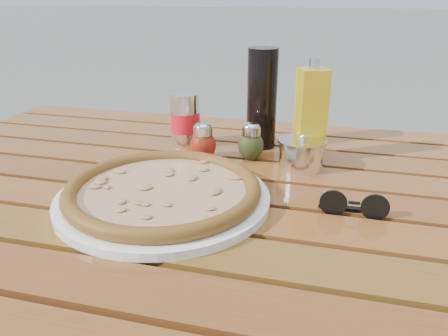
% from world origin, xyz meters
% --- Properties ---
extents(table, '(1.40, 0.90, 0.75)m').
position_xyz_m(table, '(0.00, -0.00, 0.67)').
color(table, '#3A1D0D').
rests_on(table, ground).
extents(plate, '(0.43, 0.43, 0.01)m').
position_xyz_m(plate, '(-0.08, -0.08, 0.76)').
color(plate, white).
rests_on(plate, table).
extents(pizza, '(0.41, 0.41, 0.03)m').
position_xyz_m(pizza, '(-0.08, -0.08, 0.77)').
color(pizza, beige).
rests_on(pizza, plate).
extents(pepper_shaker, '(0.05, 0.05, 0.08)m').
position_xyz_m(pepper_shaker, '(-0.07, 0.13, 0.79)').
color(pepper_shaker, '#A32312').
rests_on(pepper_shaker, table).
extents(oregano_shaker, '(0.05, 0.05, 0.08)m').
position_xyz_m(oregano_shaker, '(0.02, 0.16, 0.79)').
color(oregano_shaker, '#36411A').
rests_on(oregano_shaker, table).
extents(dark_bottle, '(0.08, 0.08, 0.22)m').
position_xyz_m(dark_bottle, '(0.03, 0.24, 0.86)').
color(dark_bottle, black).
rests_on(dark_bottle, table).
extents(soda_can, '(0.08, 0.08, 0.12)m').
position_xyz_m(soda_can, '(-0.14, 0.21, 0.81)').
color(soda_can, silver).
rests_on(soda_can, table).
extents(olive_oil_cruet, '(0.07, 0.07, 0.21)m').
position_xyz_m(olive_oil_cruet, '(0.14, 0.19, 0.85)').
color(olive_oil_cruet, gold).
rests_on(olive_oil_cruet, table).
extents(parmesan_tin, '(0.12, 0.12, 0.07)m').
position_xyz_m(parmesan_tin, '(0.13, 0.13, 0.78)').
color(parmesan_tin, white).
rests_on(parmesan_tin, table).
extents(sunglasses, '(0.11, 0.02, 0.04)m').
position_xyz_m(sunglasses, '(0.23, -0.05, 0.77)').
color(sunglasses, black).
rests_on(sunglasses, table).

